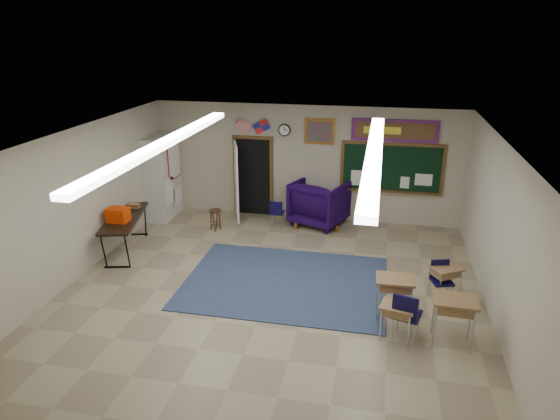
% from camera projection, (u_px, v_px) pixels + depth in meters
% --- Properties ---
extents(floor, '(9.00, 9.00, 0.00)m').
position_uv_depth(floor, '(267.00, 301.00, 9.35)').
color(floor, gray).
rests_on(floor, ground).
extents(back_wall, '(8.00, 0.04, 3.00)m').
position_uv_depth(back_wall, '(305.00, 163.00, 12.96)').
color(back_wall, '#A6A087').
rests_on(back_wall, floor).
extents(front_wall, '(8.00, 0.04, 3.00)m').
position_uv_depth(front_wall, '(157.00, 406.00, 4.70)').
color(front_wall, '#A6A087').
rests_on(front_wall, floor).
extents(left_wall, '(0.04, 9.00, 3.00)m').
position_uv_depth(left_wall, '(64.00, 212.00, 9.59)').
color(left_wall, '#A6A087').
rests_on(left_wall, floor).
extents(right_wall, '(0.04, 9.00, 3.00)m').
position_uv_depth(right_wall, '(506.00, 247.00, 8.07)').
color(right_wall, '#A6A087').
rests_on(right_wall, floor).
extents(ceiling, '(8.00, 9.00, 0.04)m').
position_uv_depth(ceiling, '(265.00, 145.00, 8.31)').
color(ceiling, '#BBBBB6').
rests_on(ceiling, back_wall).
extents(area_rug, '(4.00, 3.00, 0.02)m').
position_uv_depth(area_rug, '(285.00, 282.00, 10.05)').
color(area_rug, '#2F3E5A').
rests_on(area_rug, floor).
extents(fluorescent_strips, '(3.86, 6.00, 0.10)m').
position_uv_depth(fluorescent_strips, '(265.00, 148.00, 8.33)').
color(fluorescent_strips, white).
rests_on(fluorescent_strips, ceiling).
extents(doorway, '(1.10, 0.89, 2.16)m').
position_uv_depth(doorway, '(248.00, 178.00, 13.27)').
color(doorway, black).
rests_on(doorway, back_wall).
extents(chalkboard, '(2.55, 0.14, 1.30)m').
position_uv_depth(chalkboard, '(392.00, 169.00, 12.52)').
color(chalkboard, brown).
rests_on(chalkboard, back_wall).
extents(bulletin_board, '(2.10, 0.05, 0.55)m').
position_uv_depth(bulletin_board, '(395.00, 131.00, 12.18)').
color(bulletin_board, '#AC110E').
rests_on(bulletin_board, back_wall).
extents(framed_art_print, '(0.75, 0.05, 0.65)m').
position_uv_depth(framed_art_print, '(319.00, 132.00, 12.57)').
color(framed_art_print, '#9B601E').
rests_on(framed_art_print, back_wall).
extents(wall_clock, '(0.32, 0.05, 0.32)m').
position_uv_depth(wall_clock, '(284.00, 130.00, 12.74)').
color(wall_clock, black).
rests_on(wall_clock, back_wall).
extents(wall_flags, '(1.16, 0.06, 0.70)m').
position_uv_depth(wall_flags, '(252.00, 124.00, 12.83)').
color(wall_flags, red).
rests_on(wall_flags, back_wall).
extents(storage_cabinet, '(0.59, 1.25, 2.20)m').
position_uv_depth(storage_cabinet, '(163.00, 177.00, 13.21)').
color(storage_cabinet, beige).
rests_on(storage_cabinet, floor).
extents(wingback_armchair, '(1.61, 1.63, 1.16)m').
position_uv_depth(wingback_armchair, '(319.00, 202.00, 12.85)').
color(wingback_armchair, '#160532').
rests_on(wingback_armchair, floor).
extents(student_chair_reading, '(0.37, 0.37, 0.72)m').
position_uv_depth(student_chair_reading, '(277.00, 213.00, 12.72)').
color(student_chair_reading, black).
rests_on(student_chair_reading, floor).
extents(student_chair_desk_a, '(0.56, 0.56, 0.90)m').
position_uv_depth(student_chair_desk_a, '(407.00, 316.00, 8.07)').
color(student_chair_desk_a, black).
rests_on(student_chair_desk_a, floor).
extents(student_chair_desk_b, '(0.48, 0.48, 0.77)m').
position_uv_depth(student_chair_desk_b, '(442.00, 282.00, 9.25)').
color(student_chair_desk_b, black).
rests_on(student_chair_desk_b, floor).
extents(student_desk_front_left, '(0.67, 0.51, 0.78)m').
position_uv_depth(student_desk_front_left, '(394.00, 296.00, 8.70)').
color(student_desk_front_left, olive).
rests_on(student_desk_front_left, floor).
extents(student_desk_front_right, '(0.69, 0.65, 0.66)m').
position_uv_depth(student_desk_front_right, '(445.00, 281.00, 9.33)').
color(student_desk_front_right, olive).
rests_on(student_desk_front_right, floor).
extents(student_desk_back_left, '(0.61, 0.51, 0.65)m').
position_uv_depth(student_desk_back_left, '(397.00, 321.00, 8.10)').
color(student_desk_back_left, olive).
rests_on(student_desk_back_left, floor).
extents(student_desk_back_right, '(0.71, 0.54, 0.83)m').
position_uv_depth(student_desk_back_right, '(453.00, 319.00, 7.97)').
color(student_desk_back_right, olive).
rests_on(student_desk_back_right, floor).
extents(folding_table, '(1.13, 2.10, 1.14)m').
position_uv_depth(folding_table, '(126.00, 232.00, 11.32)').
color(folding_table, black).
rests_on(folding_table, floor).
extents(wooden_stool, '(0.30, 0.30, 0.53)m').
position_uv_depth(wooden_stool, '(215.00, 220.00, 12.54)').
color(wooden_stool, '#472815').
rests_on(wooden_stool, floor).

